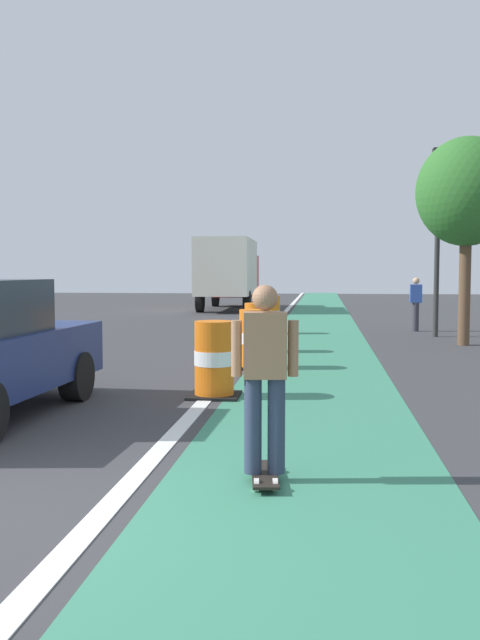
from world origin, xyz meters
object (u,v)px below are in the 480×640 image
(skateboarder_on_lane, at_px, (265,376))
(delivery_truck_down_block, at_px, (229,270))
(traffic_barrel_mid, at_px, (254,340))
(traffic_barrel_back, at_px, (257,328))
(pedestrian_crossing, at_px, (416,302))
(traffic_barrel_front, at_px, (214,360))
(traffic_barrel_far, at_px, (270,315))
(street_tree_sidewalk, at_px, (467,193))
(traffic_light_corner, at_px, (438,208))

(skateboarder_on_lane, relative_size, delivery_truck_down_block, 0.22)
(traffic_barrel_mid, distance_m, traffic_barrel_back, 2.57)
(traffic_barrel_back, height_order, pedestrian_crossing, pedestrian_crossing)
(skateboarder_on_lane, bearing_deg, traffic_barrel_mid, 96.40)
(skateboarder_on_lane, relative_size, traffic_barrel_mid, 1.55)
(traffic_barrel_front, relative_size, pedestrian_crossing, 0.68)
(traffic_barrel_mid, bearing_deg, pedestrian_crossing, 64.24)
(traffic_barrel_back, relative_size, traffic_barrel_far, 1.00)
(traffic_barrel_front, height_order, street_tree_sidewalk, street_tree_sidewalk)
(traffic_barrel_front, height_order, traffic_barrel_mid, same)
(traffic_barrel_mid, relative_size, street_tree_sidewalk, 0.22)
(traffic_barrel_mid, distance_m, delivery_truck_down_block, 19.39)
(skateboarder_on_lane, distance_m, traffic_barrel_mid, 6.89)
(delivery_truck_down_block, distance_m, street_tree_sidewalk, 16.62)
(traffic_barrel_mid, distance_m, traffic_light_corner, 8.47)
(traffic_barrel_far, distance_m, pedestrian_crossing, 4.47)
(traffic_barrel_mid, xyz_separation_m, traffic_light_corner, (4.34, 6.64, 2.97))
(traffic_barrel_front, relative_size, delivery_truck_down_block, 0.14)
(traffic_light_corner, height_order, pedestrian_crossing, traffic_light_corner)
(traffic_barrel_back, distance_m, pedestrian_crossing, 7.14)
(traffic_barrel_mid, height_order, traffic_light_corner, traffic_light_corner)
(skateboarder_on_lane, height_order, traffic_barrel_far, skateboarder_on_lane)
(skateboarder_on_lane, bearing_deg, traffic_barrel_far, 94.17)
(traffic_barrel_far, bearing_deg, street_tree_sidewalk, -27.18)
(traffic_barrel_front, distance_m, street_tree_sidewalk, 9.50)
(traffic_barrel_back, distance_m, traffic_barrel_far, 4.47)
(traffic_barrel_back, relative_size, street_tree_sidewalk, 0.22)
(traffic_barrel_front, bearing_deg, delivery_truck_down_block, 97.22)
(traffic_barrel_mid, height_order, street_tree_sidewalk, street_tree_sidewalk)
(traffic_barrel_far, xyz_separation_m, pedestrian_crossing, (4.26, 1.29, 0.33))
(skateboarder_on_lane, xyz_separation_m, traffic_barrel_far, (-1.01, 13.87, -0.38))
(traffic_barrel_front, bearing_deg, traffic_barrel_mid, 84.56)
(traffic_barrel_front, xyz_separation_m, traffic_barrel_mid, (0.28, 2.97, 0.00))
(traffic_light_corner, bearing_deg, traffic_barrel_front, -115.71)
(traffic_barrel_front, height_order, delivery_truck_down_block, delivery_truck_down_block)
(skateboarder_on_lane, bearing_deg, street_tree_sidewalk, 71.06)
(traffic_barrel_back, xyz_separation_m, pedestrian_crossing, (4.21, 5.76, 0.33))
(traffic_barrel_front, xyz_separation_m, pedestrian_crossing, (4.30, 11.29, 0.33))
(traffic_barrel_front, distance_m, pedestrian_crossing, 12.09)
(delivery_truck_down_block, height_order, traffic_light_corner, traffic_light_corner)
(skateboarder_on_lane, height_order, traffic_barrel_back, skateboarder_on_lane)
(traffic_barrel_back, height_order, traffic_light_corner, traffic_light_corner)
(traffic_barrel_mid, relative_size, traffic_barrel_back, 1.00)
(traffic_light_corner, distance_m, pedestrian_crossing, 3.15)
(traffic_barrel_front, xyz_separation_m, traffic_light_corner, (4.62, 9.60, 2.97))
(traffic_barrel_mid, bearing_deg, skateboarder_on_lane, -83.60)
(skateboarder_on_lane, bearing_deg, traffic_barrel_back, 95.83)
(traffic_barrel_back, bearing_deg, delivery_truck_down_block, 99.89)
(traffic_barrel_front, bearing_deg, traffic_light_corner, 64.29)
(skateboarder_on_lane, xyz_separation_m, traffic_barrel_front, (-1.05, 3.87, -0.38))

